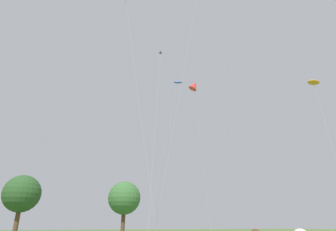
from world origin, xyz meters
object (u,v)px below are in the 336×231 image
at_px(small_kite_triangle_green, 178,84).
at_px(small_kite_box_yellow, 314,84).
at_px(tree_pine_center, 124,198).
at_px(small_kite_bird_shape, 194,86).
at_px(tree_shrub_far, 22,194).
at_px(small_kite_stunt_black, 196,2).
at_px(small_kite_diamond_red, 160,56).

xyz_separation_m(small_kite_triangle_green, small_kite_box_yellow, (2.57, -17.32, -7.91)).
distance_m(small_kite_triangle_green, tree_pine_center, 42.27).
relative_size(small_kite_bird_shape, tree_pine_center, 1.38).
distance_m(small_kite_box_yellow, tree_shrub_far, 61.17).
height_order(small_kite_box_yellow, small_kite_stunt_black, small_kite_stunt_black).
relative_size(small_kite_triangle_green, tree_shrub_far, 1.63).
bearing_deg(tree_shrub_far, small_kite_box_yellow, -70.14).
distance_m(small_kite_triangle_green, small_kite_bird_shape, 6.37).
xyz_separation_m(small_kite_bird_shape, small_kite_stunt_black, (-1.43, -3.61, 8.18)).
xyz_separation_m(small_kite_diamond_red, small_kite_triangle_green, (1.15, -3.39, -6.19)).
height_order(small_kite_bird_shape, tree_shrub_far, small_kite_bird_shape).
bearing_deg(small_kite_triangle_green, small_kite_stunt_black, -82.53).
height_order(small_kite_triangle_green, tree_pine_center, small_kite_triangle_green).
xyz_separation_m(small_kite_triangle_green, small_kite_stunt_black, (-2.10, -9.13, 5.07)).
relative_size(small_kite_stunt_black, tree_pine_center, 2.13).
bearing_deg(small_kite_triangle_green, small_kite_bird_shape, -76.54).
bearing_deg(tree_pine_center, small_kite_bird_shape, -96.61).
relative_size(small_kite_box_yellow, tree_pine_center, 0.95).
height_order(small_kite_diamond_red, small_kite_triangle_green, small_kite_diamond_red).
bearing_deg(tree_shrub_far, tree_pine_center, 0.99).
xyz_separation_m(small_kite_triangle_green, tree_shrub_far, (-18.18, 40.14, -11.04)).
bearing_deg(small_kite_box_yellow, tree_shrub_far, 110.44).
xyz_separation_m(small_kite_box_yellow, small_kite_stunt_black, (-4.67, 8.19, 12.98)).
height_order(small_kite_triangle_green, small_kite_bird_shape, small_kite_triangle_green).
bearing_deg(small_kite_stunt_black, small_kite_bird_shape, -135.51).
height_order(small_kite_diamond_red, small_kite_box_yellow, small_kite_diamond_red).
bearing_deg(small_kite_diamond_red, small_kite_bird_shape, -96.16).
bearing_deg(tree_pine_center, small_kite_box_yellow, -92.07).
xyz_separation_m(small_kite_box_yellow, tree_shrub_far, (-20.76, 57.46, -3.13)).
bearing_deg(small_kite_diamond_red, small_kite_stunt_black, -103.56).
relative_size(small_kite_diamond_red, small_kite_box_yellow, 2.30).
height_order(small_kite_diamond_red, small_kite_bird_shape, small_kite_diamond_red).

